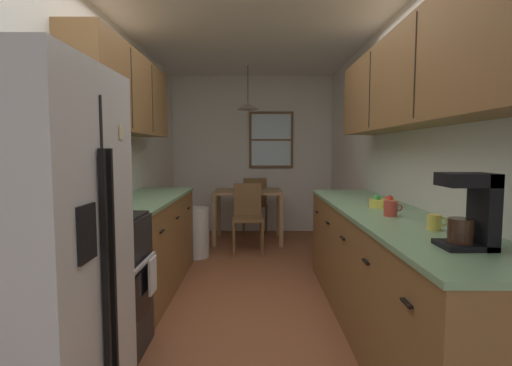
# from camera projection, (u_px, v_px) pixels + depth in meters

# --- Properties ---
(ground_plane) EXTENTS (12.00, 12.00, 0.00)m
(ground_plane) POSITION_uv_depth(u_px,v_px,m) (252.00, 284.00, 3.89)
(ground_plane) COLOR brown
(wall_left) EXTENTS (0.10, 9.00, 2.55)m
(wall_left) POSITION_uv_depth(u_px,v_px,m) (114.00, 157.00, 3.79)
(wall_left) COLOR white
(wall_left) RESTS_ON ground
(wall_right) EXTENTS (0.10, 9.00, 2.55)m
(wall_right) POSITION_uv_depth(u_px,v_px,m) (390.00, 157.00, 3.78)
(wall_right) COLOR white
(wall_right) RESTS_ON ground
(wall_back) EXTENTS (4.40, 0.10, 2.55)m
(wall_back) POSITION_uv_depth(u_px,v_px,m) (254.00, 154.00, 6.42)
(wall_back) COLOR white
(wall_back) RESTS_ON ground
(ceiling_slab) EXTENTS (4.40, 9.00, 0.08)m
(ceiling_slab) POSITION_uv_depth(u_px,v_px,m) (252.00, 18.00, 3.67)
(ceiling_slab) COLOR white
(refrigerator) EXTENTS (0.73, 0.80, 1.71)m
(refrigerator) POSITION_uv_depth(u_px,v_px,m) (26.00, 263.00, 1.68)
(refrigerator) COLOR silver
(refrigerator) RESTS_ON ground
(stove_range) EXTENTS (0.66, 0.65, 1.10)m
(stove_range) POSITION_uv_depth(u_px,v_px,m) (92.00, 288.00, 2.46)
(stove_range) COLOR black
(stove_range) RESTS_ON ground
(microwave_over_range) EXTENTS (0.39, 0.60, 0.36)m
(microwave_over_range) POSITION_uv_depth(u_px,v_px,m) (66.00, 99.00, 2.36)
(microwave_over_range) COLOR silver
(counter_left) EXTENTS (0.64, 1.88, 0.90)m
(counter_left) POSITION_uv_depth(u_px,v_px,m) (148.00, 243.00, 3.72)
(counter_left) COLOR brown
(counter_left) RESTS_ON ground
(upper_cabinets_left) EXTENTS (0.33, 1.96, 0.72)m
(upper_cabinets_left) POSITION_uv_depth(u_px,v_px,m) (127.00, 94.00, 3.56)
(upper_cabinets_left) COLOR brown
(counter_right) EXTENTS (0.64, 3.05, 0.90)m
(counter_right) POSITION_uv_depth(u_px,v_px,m) (386.00, 272.00, 2.85)
(counter_right) COLOR brown
(counter_right) RESTS_ON ground
(upper_cabinets_right) EXTENTS (0.33, 2.73, 0.66)m
(upper_cabinets_right) POSITION_uv_depth(u_px,v_px,m) (414.00, 79.00, 2.69)
(upper_cabinets_right) COLOR brown
(dining_table) EXTENTS (0.99, 0.77, 0.76)m
(dining_table) POSITION_uv_depth(u_px,v_px,m) (250.00, 198.00, 5.71)
(dining_table) COLOR #A87F51
(dining_table) RESTS_ON ground
(dining_chair_near) EXTENTS (0.42, 0.42, 0.90)m
(dining_chair_near) POSITION_uv_depth(u_px,v_px,m) (249.00, 214.00, 5.13)
(dining_chair_near) COLOR brown
(dining_chair_near) RESTS_ON ground
(dining_chair_far) EXTENTS (0.44, 0.44, 0.90)m
(dining_chair_far) POSITION_uv_depth(u_px,v_px,m) (256.00, 202.00, 6.31)
(dining_chair_far) COLOR brown
(dining_chair_far) RESTS_ON ground
(pendant_light) EXTENTS (0.32, 0.32, 0.62)m
(pendant_light) POSITION_uv_depth(u_px,v_px,m) (250.00, 106.00, 5.59)
(pendant_light) COLOR black
(back_window) EXTENTS (0.72, 0.05, 0.91)m
(back_window) POSITION_uv_depth(u_px,v_px,m) (273.00, 140.00, 6.33)
(back_window) COLOR brown
(trash_bin) EXTENTS (0.33, 0.33, 0.62)m
(trash_bin) POSITION_uv_depth(u_px,v_px,m) (197.00, 232.00, 4.88)
(trash_bin) COLOR silver
(trash_bin) RESTS_ON ground
(storage_canister) EXTENTS (0.11, 0.11, 0.19)m
(storage_canister) POSITION_uv_depth(u_px,v_px,m) (115.00, 197.00, 2.87)
(storage_canister) COLOR #265999
(storage_canister) RESTS_ON counter_left
(dish_towel) EXTENTS (0.02, 0.16, 0.24)m
(dish_towel) POSITION_uv_depth(u_px,v_px,m) (154.00, 275.00, 2.62)
(dish_towel) COLOR white
(coffee_maker) EXTENTS (0.22, 0.18, 0.34)m
(coffee_maker) POSITION_uv_depth(u_px,v_px,m) (475.00, 209.00, 1.74)
(coffee_maker) COLOR black
(coffee_maker) RESTS_ON counter_right
(mug_by_coffeemaker) EXTENTS (0.11, 0.07, 0.09)m
(mug_by_coffeemaker) POSITION_uv_depth(u_px,v_px,m) (437.00, 222.00, 2.14)
(mug_by_coffeemaker) COLOR #E5CC4C
(mug_by_coffeemaker) RESTS_ON counter_right
(mug_spare) EXTENTS (0.12, 0.09, 0.10)m
(mug_spare) POSITION_uv_depth(u_px,v_px,m) (393.00, 209.00, 2.59)
(mug_spare) COLOR #BF3F33
(mug_spare) RESTS_ON counter_right
(fruit_bowl) EXTENTS (0.21, 0.21, 0.09)m
(fruit_bowl) POSITION_uv_depth(u_px,v_px,m) (385.00, 202.00, 3.01)
(fruit_bowl) COLOR #E5D14C
(fruit_bowl) RESTS_ON counter_right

